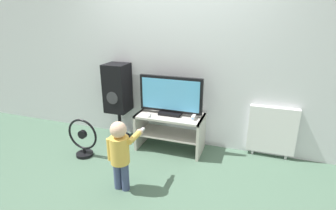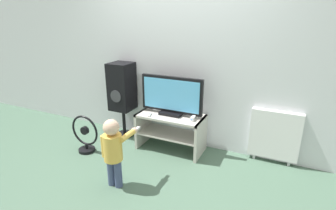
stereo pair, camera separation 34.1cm
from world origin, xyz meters
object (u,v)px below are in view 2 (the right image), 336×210
(radiator, at_px, (275,135))
(television, at_px, (172,96))
(child, at_px, (114,148))
(speaker_tower, at_px, (122,88))
(floor_fan, at_px, (85,136))
(remote_primary, at_px, (149,114))
(game_console, at_px, (194,117))

(radiator, bearing_deg, television, -170.75)
(television, relative_size, child, 1.10)
(television, relative_size, speaker_tower, 0.76)
(floor_fan, height_order, radiator, radiator)
(television, height_order, child, television)
(remote_primary, xyz_separation_m, child, (0.05, -0.88, -0.06))
(radiator, bearing_deg, game_console, -165.47)
(child, relative_size, radiator, 1.14)
(television, xyz_separation_m, remote_primary, (-0.26, -0.16, -0.25))
(television, distance_m, radiator, 1.39)
(child, bearing_deg, remote_primary, 93.46)
(game_console, relative_size, floor_fan, 0.33)
(television, distance_m, child, 1.10)
(game_console, height_order, speaker_tower, speaker_tower)
(radiator, bearing_deg, remote_primary, -166.71)
(game_console, bearing_deg, speaker_tower, 174.63)
(game_console, bearing_deg, remote_primary, -168.79)
(game_console, height_order, remote_primary, game_console)
(floor_fan, bearing_deg, speaker_tower, 74.53)
(remote_primary, bearing_deg, child, -86.54)
(child, relative_size, speaker_tower, 0.69)
(remote_primary, relative_size, radiator, 0.19)
(television, relative_size, game_console, 4.99)
(speaker_tower, relative_size, floor_fan, 2.15)
(game_console, bearing_deg, radiator, 14.53)
(television, relative_size, remote_primary, 6.49)
(remote_primary, relative_size, child, 0.17)
(remote_primary, height_order, floor_fan, remote_primary)
(remote_primary, distance_m, speaker_tower, 0.67)
(floor_fan, bearing_deg, game_console, 21.90)
(television, height_order, radiator, television)
(game_console, xyz_separation_m, speaker_tower, (-1.18, 0.11, 0.23))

